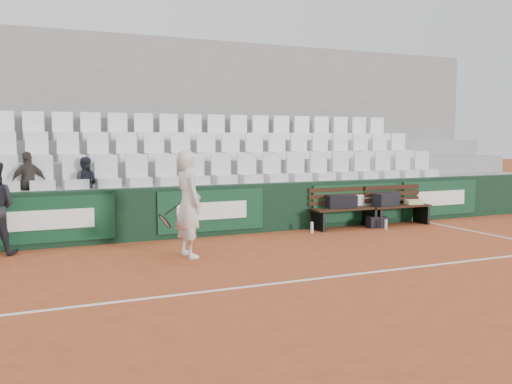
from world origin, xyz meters
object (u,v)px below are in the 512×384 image
spectator_c (84,161)px  water_bottle_far (386,224)px  bench_left (344,218)px  sports_bag_left (342,202)px  sports_bag_right (386,199)px  tennis_player (188,204)px  sports_bag_ground (377,222)px  bench_right (398,215)px  water_bottle_near (312,227)px  spectator_b (28,158)px

spectator_c → water_bottle_far: bearing=-174.0°
bench_left → sports_bag_left: sports_bag_left is taller
sports_bag_right → tennis_player: size_ratio=0.34×
sports_bag_right → water_bottle_far: sports_bag_right is taller
bench_left → sports_bag_ground: size_ratio=3.67×
sports_bag_left → sports_bag_ground: sports_bag_left is taller
water_bottle_far → spectator_c: spectator_c is taller
bench_right → sports_bag_ground: size_ratio=3.67×
sports_bag_right → water_bottle_far: (-0.34, -0.46, -0.48)m
bench_left → water_bottle_far: 0.89m
water_bottle_far → water_bottle_near: bearing=170.3°
sports_bag_right → water_bottle_far: bearing=-126.6°
sports_bag_left → tennis_player: size_ratio=0.36×
water_bottle_near → spectator_b: bearing=168.3°
bench_right → sports_bag_right: 0.49m
water_bottle_near → bench_left: bearing=12.0°
spectator_b → water_bottle_near: bearing=148.4°
sports_bag_right → sports_bag_ground: bearing=-157.1°
water_bottle_near → water_bottle_far: (1.66, -0.28, -0.00)m
water_bottle_near → tennis_player: tennis_player is taller
bench_right → sports_bag_ground: 0.69m
bench_left → tennis_player: 4.25m
bench_left → sports_bag_right: size_ratio=2.52×
sports_bag_ground → spectator_b: bearing=171.2°
spectator_b → sports_bag_ground: bearing=151.3°
water_bottle_near → spectator_b: spectator_b is taller
spectator_b → tennis_player: bearing=114.8°
spectator_b → spectator_c: size_ratio=1.11×
sports_bag_left → sports_bag_ground: 0.92m
bench_left → spectator_c: (-5.27, 0.91, 1.30)m
bench_right → water_bottle_near: size_ratio=6.59×
water_bottle_far → spectator_c: 6.33m
sports_bag_right → sports_bag_ground: (-0.36, -0.15, -0.46)m
bench_left → sports_bag_ground: bench_left is taller
water_bottle_near → spectator_c: size_ratio=0.22×
bench_left → water_bottle_far: bearing=-32.6°
bench_right → spectator_c: 6.86m
sports_bag_ground → water_bottle_near: (-1.64, -0.02, -0.01)m
sports_bag_ground → spectator_c: 6.25m
spectator_b → sports_bag_right: bearing=152.9°
water_bottle_far → tennis_player: (-4.69, -0.95, 0.77)m
spectator_c → spectator_b: bearing=19.0°
sports_bag_right → tennis_player: 5.23m
bench_right → sports_bag_right: sports_bag_right is taller
bench_left → sports_bag_right: (1.08, -0.02, 0.36)m
tennis_player → spectator_c: spectator_c is taller
sports_bag_right → spectator_c: spectator_c is taller
spectator_c → sports_bag_ground: bearing=-171.3°
sports_bag_left → water_bottle_far: size_ratio=2.84×
bench_right → water_bottle_near: bench_right is taller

